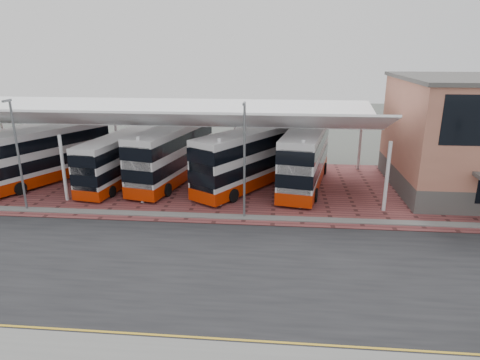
# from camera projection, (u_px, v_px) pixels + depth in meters

# --- Properties ---
(ground) EXTENTS (140.00, 140.00, 0.00)m
(ground) POSITION_uv_depth(u_px,v_px,m) (200.00, 259.00, 24.13)
(ground) COLOR #4B4F49
(road) EXTENTS (120.00, 14.00, 0.02)m
(road) POSITION_uv_depth(u_px,v_px,m) (196.00, 268.00, 23.18)
(road) COLOR black
(road) RESTS_ON ground
(forecourt) EXTENTS (72.00, 16.00, 0.06)m
(forecourt) POSITION_uv_depth(u_px,v_px,m) (251.00, 187.00, 36.29)
(forecourt) COLOR brown
(forecourt) RESTS_ON ground
(north_kerb) EXTENTS (120.00, 0.80, 0.14)m
(north_kerb) POSITION_uv_depth(u_px,v_px,m) (216.00, 216.00, 29.99)
(north_kerb) COLOR slate
(north_kerb) RESTS_ON ground
(yellow_line_near) EXTENTS (120.00, 0.12, 0.01)m
(yellow_line_near) POSITION_uv_depth(u_px,v_px,m) (169.00, 340.00, 17.48)
(yellow_line_near) COLOR gold
(yellow_line_near) RESTS_ON road
(yellow_line_far) EXTENTS (120.00, 0.12, 0.01)m
(yellow_line_far) POSITION_uv_depth(u_px,v_px,m) (170.00, 336.00, 17.76)
(yellow_line_far) COLOR gold
(yellow_line_far) RESTS_ON road
(canopy) EXTENTS (37.00, 11.63, 7.07)m
(canopy) POSITION_uv_depth(u_px,v_px,m) (158.00, 116.00, 36.14)
(canopy) COLOR white
(canopy) RESTS_ON ground
(lamp_west) EXTENTS (0.16, 0.90, 8.07)m
(lamp_west) POSITION_uv_depth(u_px,v_px,m) (18.00, 152.00, 30.00)
(lamp_west) COLOR slate
(lamp_west) RESTS_ON ground
(lamp_east) EXTENTS (0.16, 0.90, 8.07)m
(lamp_east) POSITION_uv_depth(u_px,v_px,m) (244.00, 158.00, 28.59)
(lamp_east) COLOR slate
(lamp_east) RESTS_ON ground
(bus_0) EXTENTS (4.41, 10.49, 4.21)m
(bus_0) POSITION_uv_depth(u_px,v_px,m) (3.00, 156.00, 37.81)
(bus_0) COLOR silver
(bus_0) RESTS_ON forecourt
(bus_1) EXTENTS (7.59, 11.38, 4.72)m
(bus_1) POSITION_uv_depth(u_px,v_px,m) (48.00, 155.00, 37.29)
(bus_1) COLOR silver
(bus_1) RESTS_ON forecourt
(bus_2) EXTENTS (3.89, 10.41, 4.19)m
(bus_2) POSITION_uv_depth(u_px,v_px,m) (118.00, 161.00, 36.48)
(bus_2) COLOR silver
(bus_2) RESTS_ON forecourt
(bus_3) EXTENTS (5.25, 12.11, 4.86)m
(bus_3) POSITION_uv_depth(u_px,v_px,m) (172.00, 155.00, 37.11)
(bus_3) COLOR silver
(bus_3) RESTS_ON forecourt
(bus_4) EXTENTS (8.59, 11.37, 4.84)m
(bus_4) POSITION_uv_depth(u_px,v_px,m) (248.00, 159.00, 35.64)
(bus_4) COLOR silver
(bus_4) RESTS_ON forecourt
(bus_5) EXTENTS (4.93, 12.32, 4.95)m
(bus_5) POSITION_uv_depth(u_px,v_px,m) (305.00, 158.00, 35.96)
(bus_5) COLOR silver
(bus_5) RESTS_ON forecourt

